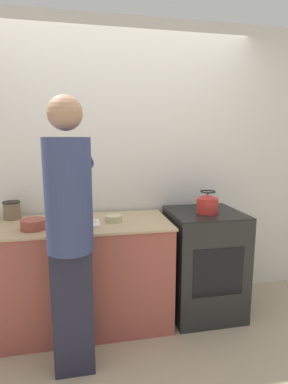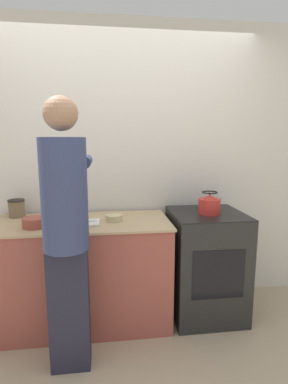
% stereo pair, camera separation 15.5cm
% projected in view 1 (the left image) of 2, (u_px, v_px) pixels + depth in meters
% --- Properties ---
extents(ground_plane, '(12.00, 12.00, 0.00)m').
position_uv_depth(ground_plane, '(127.00, 341.00, 2.32)').
color(ground_plane, tan).
extents(wall_back, '(8.00, 0.05, 2.60)m').
position_uv_depth(wall_back, '(115.00, 166.00, 2.78)').
color(wall_back, silver).
rests_on(wall_back, ground_plane).
extents(counter, '(1.45, 0.66, 0.88)m').
position_uv_depth(counter, '(82.00, 274.00, 2.49)').
color(counter, '#9E4C42').
rests_on(counter, ground_plane).
extents(oven, '(0.61, 0.61, 0.93)m').
position_uv_depth(oven, '(203.00, 262.00, 2.68)').
color(oven, black).
rests_on(oven, ground_plane).
extents(person, '(0.33, 0.57, 1.80)m').
position_uv_depth(person, '(70.00, 227.00, 1.89)').
color(person, '#232233').
rests_on(person, ground_plane).
extents(cutting_board, '(0.32, 0.19, 0.02)m').
position_uv_depth(cutting_board, '(79.00, 224.00, 2.33)').
color(cutting_board, silver).
rests_on(cutting_board, counter).
extents(knife, '(0.19, 0.07, 0.01)m').
position_uv_depth(knife, '(84.00, 223.00, 2.34)').
color(knife, silver).
rests_on(knife, cutting_board).
extents(kettle, '(0.18, 0.18, 0.19)m').
position_uv_depth(kettle, '(207.00, 204.00, 2.54)').
color(kettle, red).
rests_on(kettle, oven).
extents(bowl_prep, '(0.19, 0.19, 0.08)m').
position_uv_depth(bowl_prep, '(34.00, 224.00, 2.23)').
color(bowl_prep, '#9E4738').
rests_on(bowl_prep, counter).
extents(bowl_mixing, '(0.13, 0.13, 0.05)m').
position_uv_depth(bowl_mixing, '(114.00, 218.00, 2.44)').
color(bowl_mixing, '#C6B789').
rests_on(bowl_mixing, counter).
extents(canister_jar, '(0.14, 0.14, 0.15)m').
position_uv_depth(canister_jar, '(12.00, 210.00, 2.51)').
color(canister_jar, '#756047').
rests_on(canister_jar, counter).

